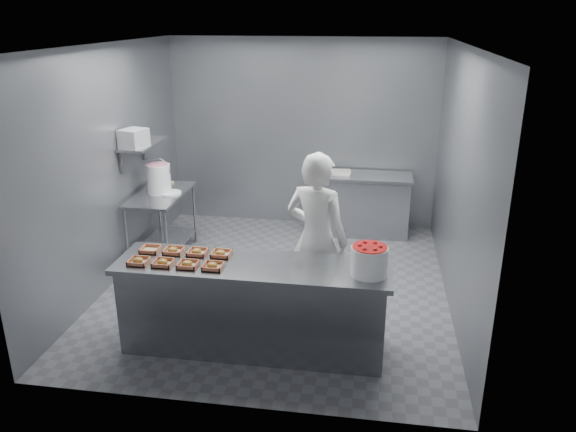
% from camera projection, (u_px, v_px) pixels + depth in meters
% --- Properties ---
extents(floor, '(4.50, 4.50, 0.00)m').
position_uv_depth(floor, '(277.00, 285.00, 6.81)').
color(floor, '#4C4C51').
rests_on(floor, ground).
extents(ceiling, '(4.50, 4.50, 0.00)m').
position_uv_depth(ceiling, '(276.00, 45.00, 5.86)').
color(ceiling, white).
rests_on(ceiling, wall_back).
extents(wall_back, '(4.00, 0.04, 2.80)m').
position_uv_depth(wall_back, '(302.00, 134.00, 8.43)').
color(wall_back, slate).
rests_on(wall_back, ground).
extents(wall_left, '(0.04, 4.50, 2.80)m').
position_uv_depth(wall_left, '(110.00, 167.00, 6.62)').
color(wall_left, slate).
rests_on(wall_left, ground).
extents(wall_right, '(0.04, 4.50, 2.80)m').
position_uv_depth(wall_right, '(459.00, 182.00, 6.05)').
color(wall_right, slate).
rests_on(wall_right, ground).
extents(service_counter, '(2.60, 0.70, 0.90)m').
position_uv_depth(service_counter, '(253.00, 306.00, 5.41)').
color(service_counter, slate).
rests_on(service_counter, ground).
extents(prep_table, '(0.60, 1.20, 0.90)m').
position_uv_depth(prep_table, '(162.00, 216.00, 7.41)').
color(prep_table, slate).
rests_on(prep_table, ground).
extents(back_counter, '(1.50, 0.60, 0.90)m').
position_uv_depth(back_counter, '(359.00, 204.00, 8.30)').
color(back_counter, slate).
rests_on(back_counter, ground).
extents(wall_shelf, '(0.35, 0.90, 0.03)m').
position_uv_depth(wall_shelf, '(143.00, 144.00, 7.10)').
color(wall_shelf, slate).
rests_on(wall_shelf, wall_left).
extents(tray_0, '(0.19, 0.18, 0.06)m').
position_uv_depth(tray_0, '(139.00, 261.00, 5.26)').
color(tray_0, tan).
rests_on(tray_0, service_counter).
extents(tray_1, '(0.19, 0.18, 0.06)m').
position_uv_depth(tray_1, '(163.00, 262.00, 5.23)').
color(tray_1, tan).
rests_on(tray_1, service_counter).
extents(tray_2, '(0.19, 0.18, 0.06)m').
position_uv_depth(tray_2, '(188.00, 264.00, 5.20)').
color(tray_2, tan).
rests_on(tray_2, service_counter).
extents(tray_3, '(0.19, 0.18, 0.06)m').
position_uv_depth(tray_3, '(213.00, 266.00, 5.16)').
color(tray_3, tan).
rests_on(tray_3, service_counter).
extents(tray_4, '(0.19, 0.18, 0.04)m').
position_uv_depth(tray_4, '(151.00, 249.00, 5.53)').
color(tray_4, tan).
rests_on(tray_4, service_counter).
extents(tray_5, '(0.19, 0.18, 0.06)m').
position_uv_depth(tray_5, '(174.00, 250.00, 5.50)').
color(tray_5, tan).
rests_on(tray_5, service_counter).
extents(tray_6, '(0.19, 0.18, 0.06)m').
position_uv_depth(tray_6, '(197.00, 252.00, 5.46)').
color(tray_6, tan).
rests_on(tray_6, service_counter).
extents(tray_7, '(0.19, 0.18, 0.06)m').
position_uv_depth(tray_7, '(221.00, 253.00, 5.43)').
color(tray_7, tan).
rests_on(tray_7, service_counter).
extents(worker, '(0.78, 0.64, 1.85)m').
position_uv_depth(worker, '(316.00, 240.00, 5.75)').
color(worker, white).
rests_on(worker, ground).
extents(strawberry_tub, '(0.33, 0.33, 0.27)m').
position_uv_depth(strawberry_tub, '(369.00, 260.00, 4.99)').
color(strawberry_tub, white).
rests_on(strawberry_tub, service_counter).
extents(glaze_bucket, '(0.32, 0.30, 0.47)m').
position_uv_depth(glaze_bucket, '(159.00, 178.00, 7.25)').
color(glaze_bucket, white).
rests_on(glaze_bucket, prep_table).
extents(bucket_lid, '(0.33, 0.33, 0.02)m').
position_uv_depth(bucket_lid, '(170.00, 193.00, 7.29)').
color(bucket_lid, white).
rests_on(bucket_lid, prep_table).
extents(rag, '(0.16, 0.14, 0.02)m').
position_uv_depth(rag, '(167.00, 183.00, 7.72)').
color(rag, '#CCB28C').
rests_on(rag, prep_table).
extents(appliance, '(0.33, 0.36, 0.23)m').
position_uv_depth(appliance, '(134.00, 138.00, 6.81)').
color(appliance, gray).
rests_on(appliance, wall_shelf).
extents(paper_stack, '(0.31, 0.23, 0.05)m').
position_uv_depth(paper_stack, '(340.00, 172.00, 8.18)').
color(paper_stack, silver).
rests_on(paper_stack, back_counter).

